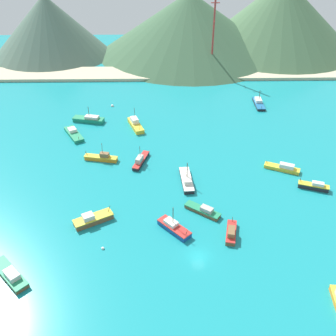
{
  "coord_description": "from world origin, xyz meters",
  "views": [
    {
      "loc": [
        -7.28,
        -54.97,
        59.49
      ],
      "look_at": [
        -5.77,
        30.14,
        1.77
      ],
      "focal_mm": 40.82,
      "sensor_mm": 36.0,
      "label": 1
    }
  ],
  "objects": [
    {
      "name": "fishing_boat_5",
      "position": [
        -16.02,
        57.04,
        1.0
      ],
      "size": [
        6.15,
        10.83,
        6.92
      ],
      "color": "gold",
      "rests_on": "ground"
    },
    {
      "name": "fishing_boat_10",
      "position": [
        -23.36,
        10.95,
        0.9
      ],
      "size": [
        9.32,
        6.89,
        2.95
      ],
      "color": "brown",
      "rests_on": "ground"
    },
    {
      "name": "fishing_boat_7",
      "position": [
        -37.09,
        -4.7,
        0.77
      ],
      "size": [
        9.27,
        9.27,
        2.17
      ],
      "color": "brown",
      "rests_on": "ground"
    },
    {
      "name": "fishing_boat_2",
      "position": [
        28.27,
        73.68,
        0.72
      ],
      "size": [
        3.1,
        10.74,
        5.6
      ],
      "color": "#232328",
      "rests_on": "ground"
    },
    {
      "name": "radio_tower",
      "position": [
        14.32,
        106.13,
        18.04
      ],
      "size": [
        3.54,
        2.83,
        35.37
      ],
      "color": "#B7332D",
      "rests_on": "ground"
    },
    {
      "name": "fishing_boat_3",
      "position": [
        -0.97,
        25.79,
        0.83
      ],
      "size": [
        3.5,
        10.95,
        6.36
      ],
      "color": "#232328",
      "rests_on": "ground"
    },
    {
      "name": "fishing_boat_13",
      "position": [
        -24.64,
        37.12,
        0.85
      ],
      "size": [
        9.77,
        3.8,
        5.67
      ],
      "color": "orange",
      "rests_on": "ground"
    },
    {
      "name": "hill_west",
      "position": [
        -60.62,
        133.07,
        13.95
      ],
      "size": [
        57.1,
        57.1,
        27.9
      ],
      "color": "#4C6656",
      "rests_on": "ground"
    },
    {
      "name": "hill_central",
      "position": [
        6.17,
        135.23,
        14.3
      ],
      "size": [
        87.74,
        87.74,
        28.6
      ],
      "color": "#3D6042",
      "rests_on": "ground"
    },
    {
      "name": "fishing_boat_0",
      "position": [
        -4.88,
        7.88,
        0.84
      ],
      "size": [
        7.73,
        8.01,
        6.41
      ],
      "color": "#14478C",
      "rests_on": "ground"
    },
    {
      "name": "buoy_0",
      "position": [
        -20.07,
        2.49,
        0.12
      ],
      "size": [
        0.7,
        0.7,
        0.7
      ],
      "color": "silver",
      "rests_on": "ground"
    },
    {
      "name": "hill_east",
      "position": [
        50.61,
        139.23,
        16.9
      ],
      "size": [
        79.69,
        79.69,
        33.8
      ],
      "color": "#476B47",
      "rests_on": "ground"
    },
    {
      "name": "fishing_boat_6",
      "position": [
        31.55,
        22.61,
        0.83
      ],
      "size": [
        7.8,
        4.31,
        2.65
      ],
      "color": "#232328",
      "rests_on": "ground"
    },
    {
      "name": "fishing_boat_1",
      "position": [
        25.91,
        31.23,
        0.77
      ],
      "size": [
        9.64,
        5.98,
        2.11
      ],
      "color": "gold",
      "rests_on": "ground"
    },
    {
      "name": "fishing_boat_9",
      "position": [
        7.67,
        6.05,
        0.85
      ],
      "size": [
        3.55,
        7.56,
        2.3
      ],
      "color": "brown",
      "rests_on": "ground"
    },
    {
      "name": "fishing_boat_4",
      "position": [
        -35.32,
        51.7,
        0.69
      ],
      "size": [
        7.99,
        10.85,
        2.06
      ],
      "color": "#198466",
      "rests_on": "ground"
    },
    {
      "name": "ground",
      "position": [
        0.0,
        30.0,
        -0.25
      ],
      "size": [
        260.0,
        280.0,
        0.5
      ],
      "color": "teal"
    },
    {
      "name": "beach_strip",
      "position": [
        0.0,
        104.97,
        0.6
      ],
      "size": [
        247.0,
        14.98,
        1.2
      ],
      "primitive_type": "cube",
      "color": "#C6B793",
      "rests_on": "ground"
    },
    {
      "name": "fishing_boat_8",
      "position": [
        -31.89,
        61.23,
        0.88
      ],
      "size": [
        10.92,
        5.32,
        5.53
      ],
      "color": "#198466",
      "rests_on": "ground"
    },
    {
      "name": "buoy_1",
      "position": [
        -25.37,
        73.17,
        0.19
      ],
      "size": [
        1.09,
        1.09,
        1.09
      ],
      "color": "silver",
      "rests_on": "ground"
    },
    {
      "name": "fishing_boat_14",
      "position": [
        -13.43,
        35.47,
        0.85
      ],
      "size": [
        4.67,
        9.71,
        5.63
      ],
      "color": "#232328",
      "rests_on": "ground"
    },
    {
      "name": "fishing_boat_11",
      "position": [
        2.28,
        13.76,
        0.7
      ],
      "size": [
        8.56,
        7.09,
        1.99
      ],
      "color": "brown",
      "rests_on": "ground"
    }
  ]
}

